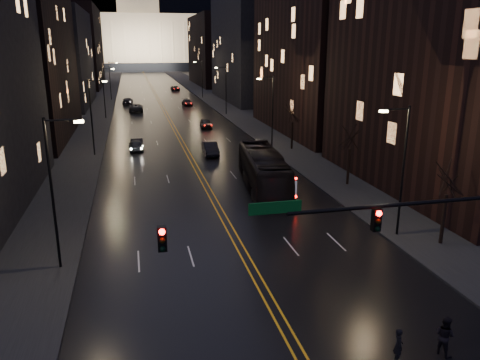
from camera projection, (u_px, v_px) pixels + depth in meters
ground at (294, 345)px, 20.62m from camera, size 900.00×900.00×0.00m
road at (152, 88)px, 142.30m from camera, size 20.00×320.00×0.02m
sidewalk_left at (104, 89)px, 139.27m from camera, size 8.00×320.00×0.16m
sidewalk_right at (198, 87)px, 145.30m from camera, size 8.00×320.00×0.16m
center_line at (152, 88)px, 142.30m from camera, size 0.62×320.00×0.01m
building_left_mid at (15, 35)px, 62.75m from camera, size 12.00×30.00×28.00m
building_left_far at (58, 58)px, 99.43m from camera, size 12.00×34.00×20.00m
building_left_dist at (79, 47)px, 143.81m from camera, size 12.00×40.00×24.00m
building_right_near at (451, 54)px, 40.53m from camera, size 12.00×26.00×24.00m
building_right_mid at (249, 44)px, 107.65m from camera, size 12.00×34.00×26.00m
building_right_dist at (214, 50)px, 153.14m from camera, size 12.00×40.00×22.00m
capitol at (140, 36)px, 249.87m from camera, size 90.00×50.00×58.50m
traffic_signal at (425, 226)px, 20.47m from camera, size 17.29×0.45×7.00m
streetlamp_right_near at (401, 165)px, 30.90m from camera, size 2.13×0.25×9.00m
streetlamp_left_near at (55, 187)px, 26.23m from camera, size 2.13×0.25×9.00m
streetlamp_right_mid at (271, 108)px, 58.98m from camera, size 2.13×0.25×9.00m
streetlamp_left_mid at (93, 113)px, 54.32m from camera, size 2.13×0.25×9.00m
streetlamp_right_far at (225, 88)px, 87.06m from camera, size 2.13×0.25×9.00m
streetlamp_left_far at (105, 90)px, 82.40m from camera, size 2.13×0.25×9.00m
streetlamp_right_dist at (201, 77)px, 115.14m from camera, size 2.13×0.25×9.00m
streetlamp_left_dist at (111, 79)px, 110.48m from camera, size 2.13×0.25×9.00m
tree_right_near at (448, 179)px, 29.65m from camera, size 2.40×2.40×6.65m
tree_right_mid at (350, 138)px, 42.76m from camera, size 2.40×2.40×6.65m
tree_right_far at (293, 114)px, 57.73m from camera, size 2.40×2.40×6.65m
bus at (263, 170)px, 42.48m from camera, size 4.48×13.22×3.61m
oncoming_car_a at (136, 145)px, 58.20m from camera, size 1.82×4.24×1.43m
oncoming_car_b at (137, 143)px, 59.56m from camera, size 1.62×4.25×1.38m
oncoming_car_c at (136, 108)px, 92.58m from camera, size 2.71×5.73×1.58m
oncoming_car_d at (128, 101)px, 104.14m from camera, size 2.40×5.26×1.49m
receding_car_a at (210, 149)px, 56.04m from camera, size 1.83×4.79×1.56m
receding_car_b at (206, 123)px, 74.40m from camera, size 2.06×4.47×1.48m
receding_car_c at (187, 103)px, 101.37m from camera, size 2.15×4.84×1.38m
receding_car_d at (175, 88)px, 135.47m from camera, size 2.38×4.93×1.35m
pedestrian_a at (398, 345)px, 19.36m from camera, size 0.48×0.62×1.52m
pedestrian_b at (444, 335)px, 19.79m from camera, size 0.76×0.99×1.80m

